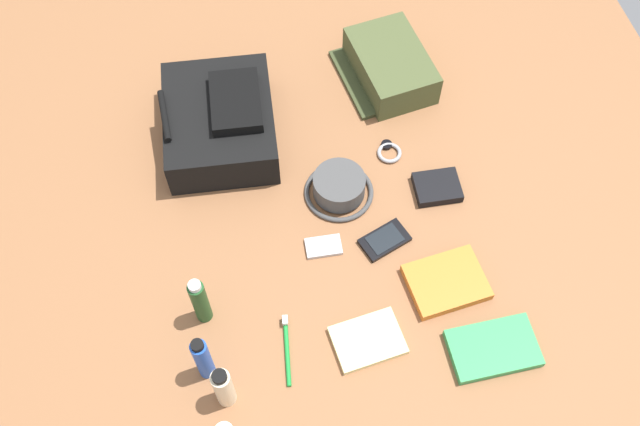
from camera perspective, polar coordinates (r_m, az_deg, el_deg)
name	(u,v)px	position (r m, az deg, el deg)	size (l,w,h in m)	color
ground_plane	(320,224)	(1.78, 0.00, -0.84)	(2.64, 2.02, 0.02)	brown
backpack	(221,121)	(1.87, -7.69, 7.03)	(0.36, 0.30, 0.14)	black
toiletry_pouch	(389,66)	(2.00, 5.38, 11.23)	(0.28, 0.24, 0.09)	#47512D
bucket_hat	(339,187)	(1.78, 1.48, 2.00)	(0.17, 0.17, 0.06)	#474747
lotion_bottle	(224,387)	(1.54, -7.47, -13.24)	(0.04, 0.04, 0.15)	beige
deodorant_spray	(203,359)	(1.56, -9.06, -11.06)	(0.03, 0.03, 0.17)	blue
shampoo_bottle	(200,301)	(1.61, -9.27, -6.75)	(0.04, 0.04, 0.17)	#19471E
paperback_novel	(493,348)	(1.67, 13.24, -10.17)	(0.12, 0.19, 0.02)	#2D934C
travel_guidebook	(446,282)	(1.70, 9.75, -5.30)	(0.15, 0.18, 0.02)	orange
cell_phone	(385,240)	(1.74, 5.02, -2.10)	(0.10, 0.13, 0.01)	black
media_player	(324,246)	(1.73, 0.29, -2.60)	(0.06, 0.09, 0.01)	#B7B7BC
wristwatch	(389,152)	(1.87, 5.36, 4.74)	(0.07, 0.06, 0.01)	#99999E
toothbrush	(287,345)	(1.63, -2.59, -10.20)	(0.16, 0.03, 0.02)	#198C33
wallet	(437,187)	(1.82, 9.05, 1.98)	(0.09, 0.11, 0.02)	black
notepad	(368,340)	(1.63, 3.72, -9.80)	(0.11, 0.15, 0.02)	beige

